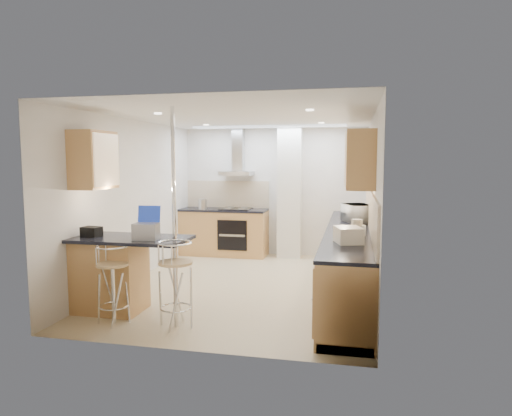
% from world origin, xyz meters
% --- Properties ---
extents(ground, '(4.80, 4.80, 0.00)m').
position_xyz_m(ground, '(0.00, 0.00, 0.00)').
color(ground, tan).
rests_on(ground, ground).
extents(room_shell, '(3.64, 4.84, 2.51)m').
position_xyz_m(room_shell, '(0.32, 0.38, 1.54)').
color(room_shell, white).
rests_on(room_shell, ground).
extents(right_counter, '(0.63, 4.40, 0.92)m').
position_xyz_m(right_counter, '(1.50, 0.00, 0.46)').
color(right_counter, tan).
rests_on(right_counter, ground).
extents(back_counter, '(1.70, 0.63, 0.92)m').
position_xyz_m(back_counter, '(-0.95, 2.10, 0.46)').
color(back_counter, tan).
rests_on(back_counter, ground).
extents(peninsula, '(1.47, 0.72, 0.94)m').
position_xyz_m(peninsula, '(-1.12, -1.45, 0.48)').
color(peninsula, tan).
rests_on(peninsula, ground).
extents(microwave, '(0.53, 0.61, 0.29)m').
position_xyz_m(microwave, '(1.62, 0.61, 1.06)').
color(microwave, white).
rests_on(microwave, right_counter).
extents(laptop, '(0.31, 0.25, 0.20)m').
position_xyz_m(laptop, '(-0.85, -1.55, 1.04)').
color(laptop, gray).
rests_on(laptop, peninsula).
extents(bag, '(0.25, 0.19, 0.12)m').
position_xyz_m(bag, '(-1.60, -1.50, 1.00)').
color(bag, black).
rests_on(bag, peninsula).
extents(bar_stool_near, '(0.39, 0.39, 0.92)m').
position_xyz_m(bar_stool_near, '(-1.13, -1.85, 0.46)').
color(bar_stool_near, tan).
rests_on(bar_stool_near, ground).
extents(bar_stool_end, '(0.53, 0.53, 0.98)m').
position_xyz_m(bar_stool_end, '(-0.38, -1.81, 0.49)').
color(bar_stool_end, tan).
rests_on(bar_stool_end, ground).
extents(jar_a, '(0.15, 0.15, 0.17)m').
position_xyz_m(jar_a, '(1.50, 1.19, 1.00)').
color(jar_a, white).
rests_on(jar_a, right_counter).
extents(jar_b, '(0.11, 0.11, 0.14)m').
position_xyz_m(jar_b, '(1.56, 1.20, 0.99)').
color(jar_b, white).
rests_on(jar_b, right_counter).
extents(jar_c, '(0.18, 0.18, 0.21)m').
position_xyz_m(jar_c, '(1.60, -0.63, 1.03)').
color(jar_c, '#C0B499').
rests_on(jar_c, right_counter).
extents(jar_d, '(0.13, 0.13, 0.14)m').
position_xyz_m(jar_d, '(1.66, -0.63, 0.99)').
color(jar_d, white).
rests_on(jar_d, right_counter).
extents(bread_bin, '(0.37, 0.42, 0.18)m').
position_xyz_m(bread_bin, '(1.50, -1.15, 1.01)').
color(bread_bin, white).
rests_on(bread_bin, right_counter).
extents(kettle, '(0.16, 0.16, 0.21)m').
position_xyz_m(kettle, '(-1.33, 1.92, 1.02)').
color(kettle, '#B0B3B5').
rests_on(kettle, back_counter).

